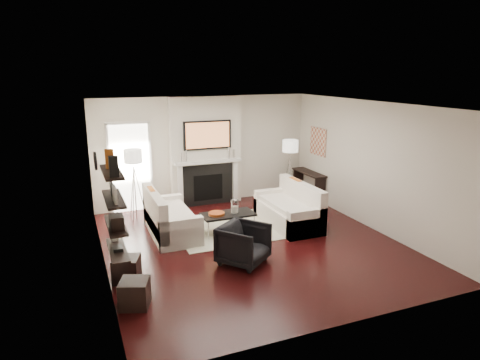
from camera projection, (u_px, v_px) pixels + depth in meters
name	position (u px, v px, depth m)	size (l,w,h in m)	color
room_envelope	(252.00, 177.00, 8.07)	(6.00, 6.00, 6.00)	black
chimney_breast	(206.00, 151.00, 10.65)	(1.80, 0.25, 2.70)	silver
fireplace_surround	(208.00, 185.00, 10.73)	(1.30, 0.02, 1.04)	black
firebox	(208.00, 187.00, 10.74)	(0.75, 0.02, 0.65)	black
mantel_pilaster_l	(180.00, 187.00, 10.44)	(0.12, 0.08, 1.10)	white
mantel_pilaster_r	(235.00, 181.00, 10.96)	(0.12, 0.08, 1.10)	white
mantel_shelf	(208.00, 162.00, 10.54)	(1.70, 0.18, 0.07)	white
tv_body	(207.00, 135.00, 10.40)	(1.20, 0.06, 0.70)	black
tv_screen	(208.00, 135.00, 10.37)	(1.10, 0.01, 0.62)	#BF723F
candlestick_l_tall	(186.00, 156.00, 10.30)	(0.04, 0.04, 0.30)	silver
candlestick_l_short	(181.00, 157.00, 10.26)	(0.04, 0.04, 0.24)	silver
candlestick_r_tall	(229.00, 153.00, 10.70)	(0.04, 0.04, 0.30)	silver
candlestick_r_short	(234.00, 154.00, 10.76)	(0.04, 0.04, 0.24)	silver
hallway_panel	(130.00, 168.00, 10.14)	(0.90, 0.02, 2.10)	white
door_trim_l	(109.00, 170.00, 9.95)	(0.06, 0.06, 2.16)	white
door_trim_r	(151.00, 167.00, 10.30)	(0.06, 0.06, 2.16)	white
door_trim_top	(127.00, 123.00, 9.86)	(1.02, 0.06, 0.06)	white
rug	(235.00, 227.00, 9.26)	(2.60, 2.00, 0.01)	beige
loveseat_left_base	(172.00, 224.00, 8.85)	(0.85, 1.80, 0.42)	white
loveseat_left_back	(155.00, 212.00, 8.65)	(0.18, 1.80, 0.80)	white
loveseat_left_arm_n	(181.00, 234.00, 8.10)	(0.85, 0.18, 0.60)	white
loveseat_left_arm_s	(163.00, 209.00, 9.56)	(0.85, 0.18, 0.60)	white
loveseat_left_cushion	(174.00, 212.00, 8.81)	(0.63, 1.44, 0.10)	white
pillow_left_orange	(152.00, 198.00, 8.87)	(0.10, 0.42, 0.42)	#BE5C17
pillow_left_charcoal	(157.00, 207.00, 8.33)	(0.10, 0.40, 0.40)	black
loveseat_right_base	(288.00, 216.00, 9.39)	(0.85, 1.80, 0.42)	white
loveseat_right_back	(301.00, 200.00, 9.43)	(0.18, 1.80, 0.80)	white
loveseat_right_arm_n	(307.00, 224.00, 8.64)	(0.85, 0.18, 0.60)	white
loveseat_right_arm_s	(271.00, 202.00, 10.09)	(0.85, 0.18, 0.60)	white
loveseat_right_cushion	(286.00, 205.00, 9.30)	(0.63, 1.44, 0.10)	white
pillow_right_orange	(295.00, 188.00, 9.65)	(0.10, 0.42, 0.42)	#BE5C17
pillow_right_charcoal	(309.00, 195.00, 9.11)	(0.10, 0.40, 0.40)	black
coffee_table	(228.00, 214.00, 8.88)	(1.10, 0.55, 0.04)	black
coffee_leg_nw	(208.00, 231.00, 8.56)	(0.02, 0.02, 0.38)	silver
coffee_leg_ne	(254.00, 224.00, 8.92)	(0.02, 0.02, 0.38)	silver
coffee_leg_sw	(202.00, 224.00, 8.95)	(0.02, 0.02, 0.38)	silver
coffee_leg_se	(246.00, 218.00, 9.31)	(0.02, 0.02, 0.38)	silver
hurricane_glass	(235.00, 206.00, 8.90)	(0.16, 0.16, 0.28)	white
hurricane_candle	(235.00, 209.00, 8.91)	(0.10, 0.10, 0.15)	white
copper_bowl	(217.00, 214.00, 8.78)	(0.33, 0.33, 0.06)	#C55520
armchair	(244.00, 242.00, 7.47)	(0.75, 0.71, 0.78)	black
lamp_left_post	(135.00, 193.00, 9.74)	(0.02, 0.02, 1.20)	silver
lamp_left_shade	(133.00, 156.00, 9.53)	(0.40, 0.40, 0.30)	white
lamp_left_leg_a	(140.00, 192.00, 9.78)	(0.02, 0.02, 1.25)	silver
lamp_left_leg_b	(132.00, 192.00, 9.80)	(0.02, 0.02, 1.25)	silver
lamp_left_leg_c	(133.00, 194.00, 9.63)	(0.02, 0.02, 1.25)	silver
lamp_right_post	(289.00, 178.00, 11.03)	(0.02, 0.02, 1.20)	silver
lamp_right_shade	(290.00, 146.00, 10.82)	(0.40, 0.40, 0.30)	white
lamp_right_leg_a	(293.00, 178.00, 11.07)	(0.02, 0.02, 1.25)	silver
lamp_right_leg_b	(286.00, 178.00, 11.10)	(0.02, 0.02, 1.25)	silver
lamp_right_leg_c	(289.00, 179.00, 10.93)	(0.02, 0.02, 1.25)	silver
console_top	(309.00, 173.00, 11.09)	(0.35, 1.20, 0.04)	black
console_leg_n	(320.00, 192.00, 10.69)	(0.30, 0.04, 0.71)	black
console_leg_s	(298.00, 182.00, 11.68)	(0.30, 0.04, 0.71)	black
wall_art	(318.00, 142.00, 10.85)	(0.03, 0.70, 0.70)	tan
shelf_bottom	(118.00, 250.00, 6.38)	(0.25, 1.00, 0.04)	black
shelf_lower	(116.00, 225.00, 6.28)	(0.25, 1.00, 0.04)	black
shelf_upper	(114.00, 199.00, 6.18)	(0.25, 1.00, 0.04)	black
shelf_top	(112.00, 172.00, 6.08)	(0.25, 1.00, 0.04)	black
decor_magfile_a	(114.00, 166.00, 5.71)	(0.12, 0.10, 0.28)	black
decor_magfile_b	(110.00, 159.00, 6.19)	(0.12, 0.10, 0.28)	#BE5C17
decor_frame_a	(115.00, 194.00, 5.95)	(0.04, 0.30, 0.22)	white
decor_frame_b	(112.00, 189.00, 6.31)	(0.04, 0.22, 0.18)	black
decor_wine_rack	(117.00, 222.00, 6.04)	(0.18, 0.25, 0.20)	black
decor_box_small	(114.00, 217.00, 6.37)	(0.15, 0.12, 0.12)	black
decor_books	(118.00, 248.00, 6.33)	(0.14, 0.20, 0.05)	black
decor_box_tall	(114.00, 235.00, 6.67)	(0.10, 0.10, 0.18)	white
clock_rim	(95.00, 161.00, 7.80)	(0.34, 0.34, 0.04)	black
clock_face	(97.00, 161.00, 7.80)	(0.29, 0.29, 0.01)	white
ottoman_near	(127.00, 269.00, 6.88)	(0.40, 0.40, 0.40)	black
ottoman_far	(135.00, 293.00, 6.13)	(0.40, 0.40, 0.40)	black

